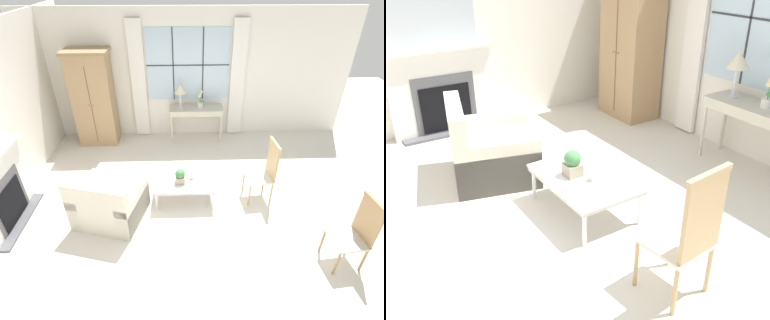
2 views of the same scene
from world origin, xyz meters
TOP-DOWN VIEW (x-y plane):
  - ground_plane at (0.00, 0.00)m, footprint 14.00×14.00m
  - wall_back_windowed at (0.00, 3.02)m, footprint 7.20×0.14m
  - armoire at (-2.05, 2.68)m, footprint 0.91×0.60m
  - console_table at (0.17, 2.71)m, footprint 1.19×0.46m
  - table_lamp at (-0.18, 2.71)m, footprint 0.27×0.27m
  - potted_orchid at (0.26, 2.72)m, footprint 0.16×0.12m
  - armchair_upholstered at (-1.32, 0.11)m, footprint 1.18×1.12m
  - side_chair_wooden at (1.25, 0.56)m, footprint 0.48×0.48m
  - accent_chair_wooden at (2.13, -0.83)m, footprint 0.48×0.48m
  - coffee_table at (-0.12, 0.59)m, footprint 1.04×0.72m
  - potted_plant_small at (-0.19, 0.50)m, footprint 0.17×0.17m
  - pillar_candle at (-0.00, 0.61)m, footprint 0.10×0.10m

SIDE VIEW (x-z plane):
  - ground_plane at x=0.00m, z-range 0.00..0.00m
  - armchair_upholstered at x=-1.32m, z-range -0.16..0.74m
  - coffee_table at x=-0.12m, z-range 0.16..0.55m
  - pillar_candle at x=0.00m, z-range 0.39..0.49m
  - potted_plant_small at x=-0.19m, z-range 0.40..0.66m
  - accent_chair_wooden at x=2.13m, z-range 0.05..1.12m
  - side_chair_wooden at x=1.25m, z-range 0.05..1.16m
  - console_table at x=0.17m, z-range 0.30..1.09m
  - potted_orchid at x=0.26m, z-range 0.74..1.13m
  - armoire at x=-2.05m, z-range 0.01..2.07m
  - table_lamp at x=-0.18m, z-range 0.94..1.49m
  - wall_back_windowed at x=0.00m, z-range 0.00..2.80m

